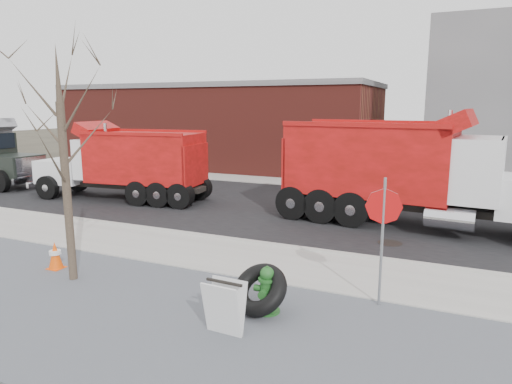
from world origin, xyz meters
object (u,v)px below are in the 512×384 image
at_px(stop_sign, 383,219).
at_px(dump_truck_red_b, 126,161).
at_px(fire_hydrant, 267,292).
at_px(truck_tire, 260,290).
at_px(dump_truck_red_a, 407,168).
at_px(sandwich_board, 224,307).

xyz_separation_m(stop_sign, dump_truck_red_b, (-11.39, 6.28, -0.14)).
relative_size(fire_hydrant, dump_truck_red_b, 0.12).
distance_m(truck_tire, stop_sign, 2.72).
bearing_deg(stop_sign, dump_truck_red_a, 103.82).
distance_m(stop_sign, sandwich_board, 3.44).
xyz_separation_m(fire_hydrant, dump_truck_red_b, (-9.48, 7.47, 1.20)).
relative_size(truck_tire, dump_truck_red_b, 0.17).
xyz_separation_m(dump_truck_red_a, dump_truck_red_b, (-11.13, -0.41, -0.27)).
bearing_deg(truck_tire, dump_truck_red_b, 141.13).
distance_m(fire_hydrant, dump_truck_red_a, 8.19).
xyz_separation_m(sandwich_board, dump_truck_red_a, (1.99, 8.96, 1.40)).
relative_size(stop_sign, dump_truck_red_a, 0.27).
bearing_deg(sandwich_board, truck_tire, 80.64).
height_order(fire_hydrant, dump_truck_red_b, dump_truck_red_b).
bearing_deg(stop_sign, sandwich_board, -123.07).
relative_size(sandwich_board, dump_truck_red_a, 0.10).
bearing_deg(fire_hydrant, sandwich_board, -108.00).
bearing_deg(sandwich_board, fire_hydrant, 75.42).
xyz_separation_m(sandwich_board, dump_truck_red_b, (-9.14, 8.55, 1.13)).
relative_size(truck_tire, stop_sign, 0.50).
xyz_separation_m(fire_hydrant, stop_sign, (1.91, 1.20, 1.34)).
bearing_deg(dump_truck_red_b, sandwich_board, 130.33).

